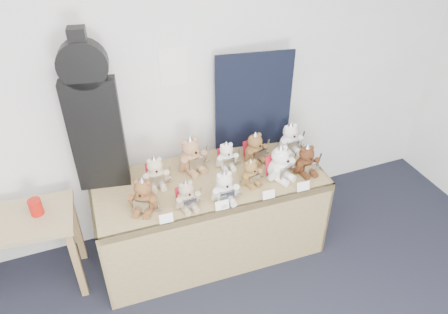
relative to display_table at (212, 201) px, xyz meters
name	(u,v)px	position (x,y,z in m)	size (l,w,h in m)	color
room_shell	(174,67)	(-0.10, 0.52, 0.91)	(6.00, 6.00, 6.00)	white
display_table	(212,201)	(0.00, 0.00, 0.00)	(1.79, 0.80, 0.74)	olive
side_table	(16,233)	(-1.42, 0.19, -0.01)	(0.87, 0.53, 0.69)	#977A51
guitar_case	(93,116)	(-0.73, 0.30, 0.74)	(0.38, 0.17, 1.19)	black
navy_board	(253,102)	(0.50, 0.38, 0.57)	(0.62, 0.02, 0.83)	black
red_cup	(36,207)	(-1.24, 0.19, 0.18)	(0.09, 0.09, 0.12)	#BB140C
teddy_front_far_left	(144,196)	(-0.52, -0.08, 0.28)	(0.23, 0.24, 0.29)	brown
teddy_front_left	(187,196)	(-0.24, -0.16, 0.26)	(0.21, 0.18, 0.25)	tan
teddy_front_centre	(225,188)	(0.03, -0.19, 0.27)	(0.22, 0.18, 0.28)	silver
teddy_front_right	(251,173)	(0.28, -0.08, 0.25)	(0.20, 0.17, 0.23)	olive
teddy_front_far_right	(280,164)	(0.51, -0.10, 0.28)	(0.26, 0.24, 0.31)	white
teddy_front_end	(306,161)	(0.73, -0.11, 0.27)	(0.22, 0.18, 0.27)	#4D2C1A
teddy_back_left	(156,173)	(-0.38, 0.16, 0.27)	(0.22, 0.19, 0.27)	beige
teddy_back_centre_left	(191,156)	(-0.08, 0.25, 0.29)	(0.27, 0.24, 0.32)	tan
teddy_back_centre_right	(227,156)	(0.19, 0.18, 0.26)	(0.20, 0.17, 0.24)	white
teddy_back_right	(255,149)	(0.43, 0.18, 0.27)	(0.23, 0.21, 0.28)	brown
teddy_back_end	(290,139)	(0.76, 0.20, 0.27)	(0.23, 0.19, 0.28)	white
entry_card_a	(166,218)	(-0.42, -0.26, 0.19)	(0.09, 0.00, 0.07)	white
entry_card_b	(222,205)	(-0.02, -0.28, 0.20)	(0.10, 0.00, 0.07)	white
entry_card_c	(269,195)	(0.33, -0.29, 0.19)	(0.09, 0.00, 0.07)	white
entry_card_d	(303,186)	(0.61, -0.30, 0.20)	(0.10, 0.00, 0.07)	white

